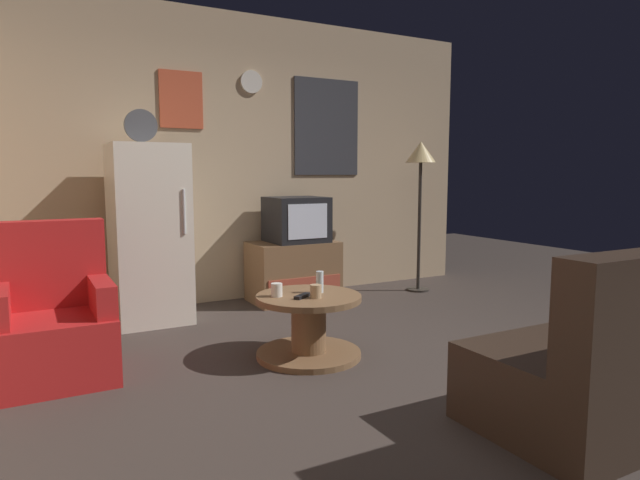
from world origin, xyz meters
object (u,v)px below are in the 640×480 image
Objects in this scene: crt_tv at (296,219)px; standing_lamp at (421,164)px; tv_stand at (293,271)px; mug_ceramic_white at (277,290)px; armchair at (53,323)px; coffee_table at (309,326)px; mug_ceramic_tan at (316,291)px; fridge at (149,233)px; remote_control at (302,296)px; wine_glass at (320,282)px; couch at (638,359)px.

standing_lamp reaches higher than crt_tv.
mug_ceramic_white is (-0.85, -1.52, 0.19)m from tv_stand.
crt_tv reaches higher than armchair.
armchair is (-3.59, -0.94, -1.02)m from standing_lamp.
mug_ceramic_tan is at bearing -90.43° from coffee_table.
armchair is at bearing 161.16° from mug_ceramic_tan.
crt_tv reaches higher than coffee_table.
fridge reaches higher than standing_lamp.
remote_control is at bearing -146.07° from standing_lamp.
remote_control is at bearing -17.98° from armchair.
tv_stand is 1.81m from mug_ceramic_tan.
crt_tv is at bearing 68.04° from mug_ceramic_tan.
standing_lamp is 2.70m from remote_control.
coffee_table is at bearing -16.09° from mug_ceramic_white.
mug_ceramic_tan is at bearing -66.38° from remote_control.
remote_control is 0.16× the size of armchair.
remote_control is at bearing -153.89° from wine_glass.
coffee_table is at bearing -112.16° from tv_stand.
fridge reaches higher than mug_ceramic_tan.
fridge reaches higher than crt_tv.
armchair is 0.56× the size of couch.
mug_ceramic_tan is at bearing -18.84° from armchair.
fridge is at bearing 117.25° from coffee_table.
coffee_table is 4.80× the size of remote_control.
standing_lamp is 2.21× the size of coffee_table.
tv_stand is 0.52m from crt_tv.
wine_glass is (0.10, 0.03, 0.29)m from coffee_table.
crt_tv reaches higher than mug_ceramic_white.
fridge reaches higher than coffee_table.
tv_stand reaches higher than coffee_table.
wine_glass is at bearing -5.19° from mug_ceramic_white.
remote_control is at bearing -40.89° from mug_ceramic_white.
coffee_table is at bearing -62.75° from fridge.
coffee_table is (-0.64, -1.58, -0.08)m from tv_stand.
armchair is (-2.24, -1.15, -0.47)m from crt_tv.
standing_lamp is 1.66× the size of armchair.
standing_lamp is 2.74m from mug_ceramic_white.
armchair is (-0.80, -1.04, -0.42)m from fridge.
standing_lamp is at bearing 34.59° from wine_glass.
crt_tv is 1.79m from mug_ceramic_white.
couch reaches higher than remote_control.
coffee_table is 0.42× the size of couch.
crt_tv is 1.83m from remote_control.
crt_tv is at bearing 4.47° from fridge.
wine_glass reaches higher than mug_ceramic_white.
tv_stand is 1.17× the size of coffee_table.
couch is (0.95, -1.68, -0.20)m from wine_glass.
mug_ceramic_white is (-0.89, -1.52, -0.33)m from crt_tv.
fridge is 1.76m from mug_ceramic_tan.
wine_glass is 0.16× the size of armchair.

